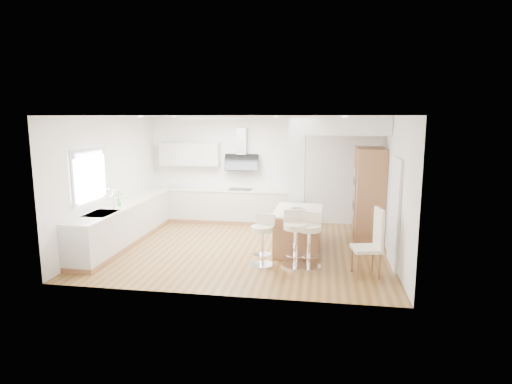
% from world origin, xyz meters
% --- Properties ---
extents(ground, '(6.00, 6.00, 0.00)m').
position_xyz_m(ground, '(0.00, 0.00, 0.00)').
color(ground, olive).
rests_on(ground, ground).
extents(ceiling, '(6.00, 5.00, 0.02)m').
position_xyz_m(ceiling, '(0.00, 0.00, 0.00)').
color(ceiling, white).
rests_on(ceiling, ground).
extents(wall_back, '(6.00, 0.04, 2.80)m').
position_xyz_m(wall_back, '(0.00, 2.50, 1.40)').
color(wall_back, white).
rests_on(wall_back, ground).
extents(wall_left, '(0.04, 5.00, 2.80)m').
position_xyz_m(wall_left, '(-3.00, 0.00, 1.40)').
color(wall_left, white).
rests_on(wall_left, ground).
extents(wall_right, '(0.04, 5.00, 2.80)m').
position_xyz_m(wall_right, '(3.00, 0.00, 1.40)').
color(wall_right, white).
rests_on(wall_right, ground).
extents(skylight, '(4.10, 2.10, 0.06)m').
position_xyz_m(skylight, '(-0.79, 0.60, 2.77)').
color(skylight, silver).
rests_on(skylight, ground).
extents(window_left, '(0.06, 1.28, 1.07)m').
position_xyz_m(window_left, '(-2.96, -0.90, 1.69)').
color(window_left, white).
rests_on(window_left, ground).
extents(doorway_right, '(0.05, 1.00, 2.10)m').
position_xyz_m(doorway_right, '(2.97, -0.60, 1.00)').
color(doorway_right, '#4B423B').
rests_on(doorway_right, ground).
extents(counter_left, '(0.63, 4.50, 1.35)m').
position_xyz_m(counter_left, '(-2.70, 0.23, 0.46)').
color(counter_left, '#9F6B44').
rests_on(counter_left, ground).
extents(counter_back, '(3.62, 0.63, 2.50)m').
position_xyz_m(counter_back, '(-0.91, 2.22, 0.70)').
color(counter_back, '#9F6B44').
rests_on(counter_back, ground).
extents(pillar, '(0.35, 0.35, 2.80)m').
position_xyz_m(pillar, '(1.05, 0.95, 1.40)').
color(pillar, silver).
rests_on(pillar, ground).
extents(soffit, '(1.78, 2.20, 0.40)m').
position_xyz_m(soffit, '(2.10, 1.40, 2.60)').
color(soffit, white).
rests_on(soffit, ground).
extents(oven_column, '(0.63, 1.21, 2.10)m').
position_xyz_m(oven_column, '(2.68, 1.23, 1.05)').
color(oven_column, '#9F6B44').
rests_on(oven_column, ground).
extents(peninsula, '(1.00, 1.48, 0.96)m').
position_xyz_m(peninsula, '(1.15, -0.02, 0.45)').
color(peninsula, '#9F6B44').
rests_on(peninsula, ground).
extents(bar_stool_a, '(0.55, 0.55, 0.98)m').
position_xyz_m(bar_stool_a, '(0.54, -1.00, 0.55)').
color(bar_stool_a, white).
rests_on(bar_stool_a, ground).
extents(bar_stool_b, '(0.57, 0.57, 1.06)m').
position_xyz_m(bar_stool_b, '(1.15, -0.97, 0.60)').
color(bar_stool_b, white).
rests_on(bar_stool_b, ground).
extents(bar_stool_c, '(0.54, 0.54, 1.03)m').
position_xyz_m(bar_stool_c, '(1.41, -0.97, 0.58)').
color(bar_stool_c, white).
rests_on(bar_stool_c, ground).
extents(dining_chair, '(0.56, 0.56, 1.22)m').
position_xyz_m(dining_chair, '(2.52, -1.23, 0.65)').
color(dining_chair, '#EFE2C3').
rests_on(dining_chair, ground).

